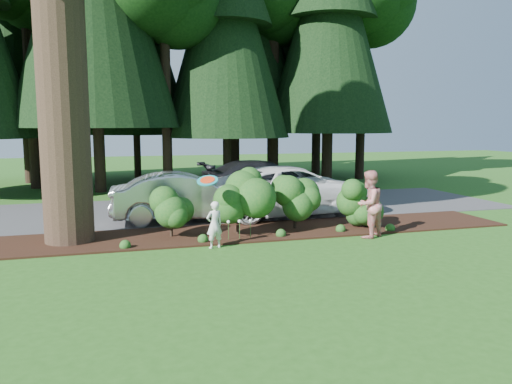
{
  "coord_description": "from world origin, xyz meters",
  "views": [
    {
      "loc": [
        -3.49,
        -10.14,
        3.05
      ],
      "look_at": [
        0.12,
        2.29,
        1.3
      ],
      "focal_mm": 35.0,
      "sensor_mm": 36.0,
      "label": 1
    }
  ],
  "objects_px": {
    "car_dark_suv": "(263,179)",
    "frisbee": "(208,180)",
    "child": "(214,225)",
    "car_silver_wagon": "(186,197)",
    "adult": "(369,204)",
    "car_white_suv": "(293,190)"
  },
  "relations": [
    {
      "from": "car_silver_wagon",
      "to": "car_dark_suv",
      "type": "relative_size",
      "value": 0.87
    },
    {
      "from": "child",
      "to": "car_silver_wagon",
      "type": "bearing_deg",
      "value": -102.95
    },
    {
      "from": "car_silver_wagon",
      "to": "child",
      "type": "height_order",
      "value": "car_silver_wagon"
    },
    {
      "from": "child",
      "to": "frisbee",
      "type": "xyz_separation_m",
      "value": [
        -0.13,
        0.15,
        1.09
      ]
    },
    {
      "from": "child",
      "to": "car_white_suv",
      "type": "bearing_deg",
      "value": -148.75
    },
    {
      "from": "car_silver_wagon",
      "to": "frisbee",
      "type": "xyz_separation_m",
      "value": [
        0.07,
        -3.4,
        0.89
      ]
    },
    {
      "from": "frisbee",
      "to": "car_white_suv",
      "type": "bearing_deg",
      "value": 45.15
    },
    {
      "from": "car_silver_wagon",
      "to": "adult",
      "type": "distance_m",
      "value": 5.7
    },
    {
      "from": "child",
      "to": "adult",
      "type": "height_order",
      "value": "adult"
    },
    {
      "from": "adult",
      "to": "frisbee",
      "type": "relative_size",
      "value": 3.32
    },
    {
      "from": "adult",
      "to": "frisbee",
      "type": "bearing_deg",
      "value": -30.69
    },
    {
      "from": "car_dark_suv",
      "to": "frisbee",
      "type": "bearing_deg",
      "value": 151.46
    },
    {
      "from": "car_silver_wagon",
      "to": "car_white_suv",
      "type": "height_order",
      "value": "car_white_suv"
    },
    {
      "from": "car_white_suv",
      "to": "car_silver_wagon",
      "type": "bearing_deg",
      "value": 88.53
    },
    {
      "from": "car_white_suv",
      "to": "adult",
      "type": "relative_size",
      "value": 3.22
    },
    {
      "from": "child",
      "to": "adult",
      "type": "xyz_separation_m",
      "value": [
        4.26,
        0.0,
        0.33
      ]
    },
    {
      "from": "car_dark_suv",
      "to": "child",
      "type": "height_order",
      "value": "car_dark_suv"
    },
    {
      "from": "car_silver_wagon",
      "to": "car_white_suv",
      "type": "xyz_separation_m",
      "value": [
        3.68,
        0.23,
        0.06
      ]
    },
    {
      "from": "adult",
      "to": "car_silver_wagon",
      "type": "bearing_deg",
      "value": -67.27
    },
    {
      "from": "frisbee",
      "to": "car_dark_suv",
      "type": "bearing_deg",
      "value": 63.86
    },
    {
      "from": "car_silver_wagon",
      "to": "car_dark_suv",
      "type": "height_order",
      "value": "car_dark_suv"
    },
    {
      "from": "car_dark_suv",
      "to": "child",
      "type": "relative_size",
      "value": 4.51
    }
  ]
}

